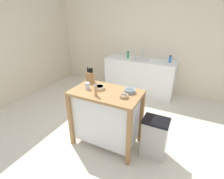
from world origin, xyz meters
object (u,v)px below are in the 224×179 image
bottle_dish_soap (170,59)px  bottle_hand_soap (128,55)px  kitchen_island (106,115)px  sink_faucet (143,54)px  knife_block (90,77)px  bowl_ceramic_small (99,88)px  pepper_grinder (96,91)px  trash_bin (154,138)px  bowl_stoneware_deep (124,96)px  bowl_ceramic_wide (130,91)px  drinking_cup (88,86)px

bottle_dish_soap → bottle_hand_soap: (-1.03, -0.06, 0.00)m
kitchen_island → sink_faucet: sink_faucet is taller
knife_block → bottle_hand_soap: 1.90m
kitchen_island → bowl_ceramic_small: size_ratio=6.36×
pepper_grinder → trash_bin: 1.09m
kitchen_island → bowl_stoneware_deep: (0.30, -0.06, 0.43)m
bowl_ceramic_wide → trash_bin: size_ratio=0.25×
kitchen_island → sink_faucet: bearing=93.6°
kitchen_island → bottle_dish_soap: size_ratio=6.10×
bowl_ceramic_wide → bottle_dish_soap: 2.05m
bowl_stoneware_deep → bottle_hand_soap: 2.29m
bowl_stoneware_deep → pepper_grinder: bearing=-161.0°
pepper_grinder → knife_block: bearing=131.2°
kitchen_island → bowl_stoneware_deep: bowl_stoneware_deep is taller
drinking_cup → trash_bin: 1.24m
knife_block → pepper_grinder: size_ratio=1.48×
bowl_ceramic_small → trash_bin: 1.09m
bottle_dish_soap → knife_block: bearing=-115.8°
drinking_cup → sink_faucet: size_ratio=0.46×
drinking_cup → bowl_ceramic_small: bearing=22.8°
kitchen_island → bowl_stoneware_deep: 0.53m
kitchen_island → trash_bin: kitchen_island is taller
trash_bin → bowl_ceramic_small: bearing=-178.0°
sink_faucet → bowl_ceramic_wide: bearing=-77.7°
knife_block → sink_faucet: bearing=83.0°
kitchen_island → bottle_hand_soap: 2.20m
knife_block → bowl_stoneware_deep: size_ratio=2.09×
bowl_stoneware_deep → sink_faucet: 2.35m
kitchen_island → bowl_stoneware_deep: bearing=-10.6°
drinking_cup → bottle_hand_soap: (-0.19, 2.13, -0.01)m
sink_faucet → bottle_hand_soap: size_ratio=1.29×
knife_block → pepper_grinder: (0.34, -0.38, -0.01)m
bowl_ceramic_small → bowl_ceramic_wide: bowl_ceramic_wide is taller
bowl_ceramic_small → drinking_cup: size_ratio=1.60×
knife_block → bowl_ceramic_wide: size_ratio=1.59×
trash_bin → sink_faucet: sink_faucet is taller
bowl_ceramic_wide → bowl_ceramic_small: bearing=-168.5°
kitchen_island → bottle_hand_soap: bottle_hand_soap is taller
sink_faucet → bowl_ceramic_small: bearing=-89.7°
kitchen_island → bowl_stoneware_deep: size_ratio=8.51×
bowl_ceramic_small → pepper_grinder: bearing=-71.0°
drinking_cup → sink_faucet: bearing=86.3°
bowl_stoneware_deep → trash_bin: (0.45, 0.12, -0.63)m
knife_block → bowl_stoneware_deep: (0.70, -0.26, -0.07)m
bowl_ceramic_small → bowl_ceramic_wide: bearing=11.5°
pepper_grinder → bowl_stoneware_deep: bearing=19.0°
knife_block → bowl_ceramic_wide: bearing=-6.4°
trash_bin → bottle_hand_soap: bearing=121.2°
knife_block → bottle_dish_soap: size_ratio=1.50×
bowl_ceramic_small → bottle_hand_soap: 2.10m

